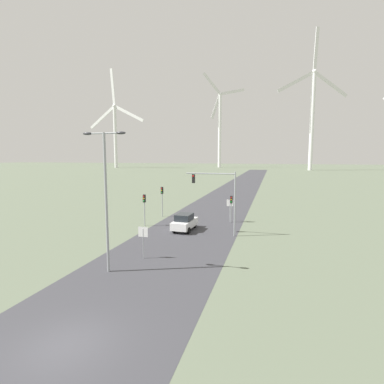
{
  "coord_description": "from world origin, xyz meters",
  "views": [
    {
      "loc": [
        8.35,
        -10.11,
        8.08
      ],
      "look_at": [
        0.0,
        20.57,
        4.22
      ],
      "focal_mm": 28.0,
      "sensor_mm": 36.0,
      "label": 1
    }
  ],
  "objects_px": {
    "wind_turbine_far_left": "(115,128)",
    "wind_turbine_left": "(220,124)",
    "traffic_light_post_near_left": "(162,195)",
    "traffic_light_post_near_right": "(231,203)",
    "streetlamp": "(106,185)",
    "stop_sign_far": "(230,206)",
    "wind_turbine_center": "(313,110)",
    "traffic_light_post_mid_left": "(144,203)",
    "traffic_light_mast_overhead": "(218,190)",
    "stop_sign_near": "(143,236)",
    "car_approaching": "(185,222)"
  },
  "relations": [
    {
      "from": "stop_sign_far",
      "to": "wind_turbine_center",
      "type": "distance_m",
      "value": 149.05
    },
    {
      "from": "traffic_light_post_near_right",
      "to": "streetlamp",
      "type": "bearing_deg",
      "value": -109.12
    },
    {
      "from": "streetlamp",
      "to": "car_approaching",
      "type": "distance_m",
      "value": 13.78
    },
    {
      "from": "streetlamp",
      "to": "traffic_light_post_mid_left",
      "type": "xyz_separation_m",
      "value": [
        -3.24,
        13.35,
        -3.39
      ]
    },
    {
      "from": "stop_sign_near",
      "to": "traffic_light_post_mid_left",
      "type": "relative_size",
      "value": 0.7
    },
    {
      "from": "traffic_light_post_near_left",
      "to": "car_approaching",
      "type": "bearing_deg",
      "value": -51.38
    },
    {
      "from": "traffic_light_post_near_right",
      "to": "wind_turbine_left",
      "type": "bearing_deg",
      "value": 100.49
    },
    {
      "from": "stop_sign_far",
      "to": "traffic_light_post_near_right",
      "type": "bearing_deg",
      "value": -60.06
    },
    {
      "from": "streetlamp",
      "to": "wind_turbine_left",
      "type": "distance_m",
      "value": 193.84
    },
    {
      "from": "wind_turbine_center",
      "to": "streetlamp",
      "type": "bearing_deg",
      "value": -100.74
    },
    {
      "from": "streetlamp",
      "to": "traffic_light_mast_overhead",
      "type": "xyz_separation_m",
      "value": [
        5.63,
        11.66,
        -1.41
      ]
    },
    {
      "from": "wind_turbine_far_left",
      "to": "wind_turbine_left",
      "type": "bearing_deg",
      "value": 20.41
    },
    {
      "from": "stop_sign_near",
      "to": "car_approaching",
      "type": "distance_m",
      "value": 9.57
    },
    {
      "from": "traffic_light_post_near_left",
      "to": "traffic_light_post_near_right",
      "type": "relative_size",
      "value": 1.22
    },
    {
      "from": "traffic_light_post_near_right",
      "to": "wind_turbine_far_left",
      "type": "relative_size",
      "value": 0.05
    },
    {
      "from": "stop_sign_far",
      "to": "traffic_light_post_mid_left",
      "type": "height_order",
      "value": "traffic_light_post_mid_left"
    },
    {
      "from": "traffic_light_post_near_right",
      "to": "traffic_light_mast_overhead",
      "type": "distance_m",
      "value": 6.55
    },
    {
      "from": "traffic_light_post_near_left",
      "to": "wind_turbine_center",
      "type": "relative_size",
      "value": 0.05
    },
    {
      "from": "traffic_light_post_near_left",
      "to": "wind_turbine_far_left",
      "type": "bearing_deg",
      "value": 121.32
    },
    {
      "from": "traffic_light_post_near_left",
      "to": "wind_turbine_far_left",
      "type": "height_order",
      "value": "wind_turbine_far_left"
    },
    {
      "from": "traffic_light_post_mid_left",
      "to": "wind_turbine_center",
      "type": "xyz_separation_m",
      "value": [
        33.94,
        148.48,
        30.11
      ]
    },
    {
      "from": "stop_sign_far",
      "to": "traffic_light_post_mid_left",
      "type": "xyz_separation_m",
      "value": [
        -9.19,
        -4.79,
        0.76
      ]
    },
    {
      "from": "wind_turbine_left",
      "to": "traffic_light_post_near_left",
      "type": "bearing_deg",
      "value": -82.47
    },
    {
      "from": "stop_sign_far",
      "to": "wind_turbine_center",
      "type": "bearing_deg",
      "value": 80.23
    },
    {
      "from": "wind_turbine_far_left",
      "to": "car_approaching",
      "type": "bearing_deg",
      "value": -58.36
    },
    {
      "from": "wind_turbine_left",
      "to": "streetlamp",
      "type": "bearing_deg",
      "value": -82.28
    },
    {
      "from": "wind_turbine_center",
      "to": "car_approaching",
      "type": "bearing_deg",
      "value": -100.97
    },
    {
      "from": "traffic_light_post_near_left",
      "to": "traffic_light_post_near_right",
      "type": "height_order",
      "value": "traffic_light_post_near_left"
    },
    {
      "from": "car_approaching",
      "to": "wind_turbine_left",
      "type": "height_order",
      "value": "wind_turbine_left"
    },
    {
      "from": "traffic_light_mast_overhead",
      "to": "stop_sign_far",
      "type": "bearing_deg",
      "value": 87.13
    },
    {
      "from": "traffic_light_mast_overhead",
      "to": "wind_turbine_left",
      "type": "height_order",
      "value": "wind_turbine_left"
    },
    {
      "from": "wind_turbine_far_left",
      "to": "wind_turbine_center",
      "type": "height_order",
      "value": "wind_turbine_center"
    },
    {
      "from": "traffic_light_post_near_right",
      "to": "wind_turbine_center",
      "type": "xyz_separation_m",
      "value": [
        24.54,
        144.06,
        30.41
      ]
    },
    {
      "from": "streetlamp",
      "to": "traffic_light_mast_overhead",
      "type": "bearing_deg",
      "value": 64.25
    },
    {
      "from": "stop_sign_far",
      "to": "car_approaching",
      "type": "bearing_deg",
      "value": -127.13
    },
    {
      "from": "stop_sign_far",
      "to": "traffic_light_post_near_left",
      "type": "distance_m",
      "value": 9.19
    },
    {
      "from": "streetlamp",
      "to": "wind_turbine_far_left",
      "type": "bearing_deg",
      "value": 119.18
    },
    {
      "from": "streetlamp",
      "to": "traffic_light_post_near_left",
      "type": "height_order",
      "value": "streetlamp"
    },
    {
      "from": "traffic_light_post_near_right",
      "to": "wind_turbine_left",
      "type": "height_order",
      "value": "wind_turbine_left"
    },
    {
      "from": "streetlamp",
      "to": "wind_turbine_far_left",
      "type": "height_order",
      "value": "wind_turbine_far_left"
    },
    {
      "from": "stop_sign_near",
      "to": "wind_turbine_left",
      "type": "height_order",
      "value": "wind_turbine_left"
    },
    {
      "from": "car_approaching",
      "to": "wind_turbine_far_left",
      "type": "bearing_deg",
      "value": 121.64
    },
    {
      "from": "wind_turbine_left",
      "to": "car_approaching",
      "type": "bearing_deg",
      "value": -81.17
    },
    {
      "from": "traffic_light_post_mid_left",
      "to": "traffic_light_mast_overhead",
      "type": "distance_m",
      "value": 9.24
    },
    {
      "from": "traffic_light_post_mid_left",
      "to": "traffic_light_mast_overhead",
      "type": "relative_size",
      "value": 0.56
    },
    {
      "from": "traffic_light_post_near_left",
      "to": "traffic_light_post_near_right",
      "type": "distance_m",
      "value": 9.4
    },
    {
      "from": "streetlamp",
      "to": "car_approaching",
      "type": "relative_size",
      "value": 2.3
    },
    {
      "from": "car_approaching",
      "to": "wind_turbine_far_left",
      "type": "relative_size",
      "value": 0.06
    },
    {
      "from": "stop_sign_far",
      "to": "wind_turbine_left",
      "type": "bearing_deg",
      "value": 100.45
    },
    {
      "from": "stop_sign_near",
      "to": "traffic_light_post_near_left",
      "type": "height_order",
      "value": "traffic_light_post_near_left"
    }
  ]
}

